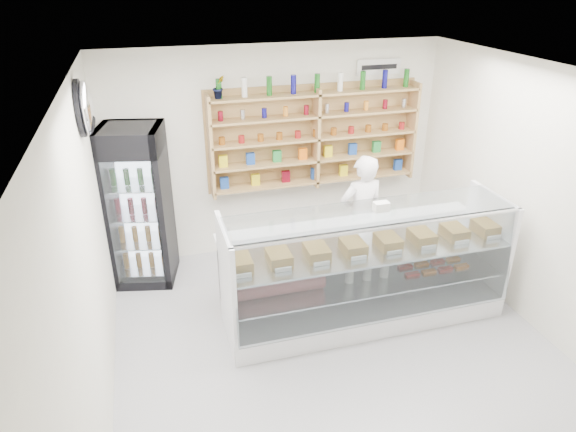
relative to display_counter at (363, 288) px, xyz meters
name	(u,v)px	position (x,y,z in m)	size (l,w,h in m)	color
room	(346,235)	(-0.48, -0.55, 1.03)	(5.00, 5.00, 5.00)	#AEADB2
display_counter	(363,288)	(0.00, 0.00, 0.00)	(3.11, 0.93, 1.36)	white
shop_worker	(361,216)	(0.34, 0.91, 0.44)	(0.59, 0.38, 1.61)	white
drinks_cooler	(139,206)	(-2.33, 1.55, 0.63)	(0.85, 0.84, 2.00)	black
wall_shelving	(316,138)	(0.02, 1.79, 1.23)	(2.84, 0.28, 1.33)	#AB7D51
potted_plant	(219,87)	(-1.23, 1.79, 1.97)	(0.15, 0.12, 0.28)	#1E6626
security_mirror	(86,108)	(-2.65, 0.65, 2.08)	(0.15, 0.50, 0.50)	silver
wall_sign	(379,67)	(0.92, 1.92, 2.08)	(0.62, 0.03, 0.20)	white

